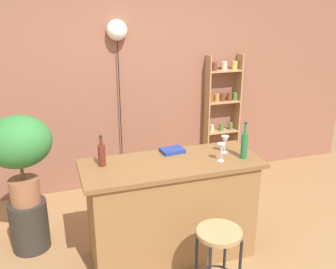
% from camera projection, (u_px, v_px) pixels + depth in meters
% --- Properties ---
extents(back_wall, '(6.40, 0.10, 2.80)m').
position_uv_depth(back_wall, '(129.00, 77.00, 4.69)').
color(back_wall, '#8C5642').
rests_on(back_wall, ground).
extents(kitchen_counter, '(1.59, 0.63, 0.95)m').
position_uv_depth(kitchen_counter, '(171.00, 209.00, 3.52)').
color(kitchen_counter, olive).
rests_on(kitchen_counter, ground).
extents(bar_stool, '(0.35, 0.35, 0.63)m').
position_uv_depth(bar_stool, '(218.00, 248.00, 2.98)').
color(bar_stool, black).
rests_on(bar_stool, ground).
extents(spice_shelf, '(0.46, 0.16, 1.64)m').
position_uv_depth(spice_shelf, '(222.00, 113.00, 5.09)').
color(spice_shelf, '#A87F51').
rests_on(spice_shelf, ground).
extents(plant_stool, '(0.36, 0.36, 0.50)m').
position_uv_depth(plant_stool, '(30.00, 225.00, 3.68)').
color(plant_stool, '#2D2823').
rests_on(plant_stool, ground).
extents(potted_plant, '(0.60, 0.54, 0.85)m').
position_uv_depth(potted_plant, '(19.00, 147.00, 3.41)').
color(potted_plant, '#935B3D').
rests_on(potted_plant, plant_stool).
extents(bottle_wine_red, '(0.06, 0.06, 0.34)m').
position_uv_depth(bottle_wine_red, '(244.00, 145.00, 3.40)').
color(bottle_wine_red, '#236638').
rests_on(bottle_wine_red, kitchen_counter).
extents(bottle_sauce_amber, '(0.07, 0.07, 0.27)m').
position_uv_depth(bottle_sauce_amber, '(102.00, 154.00, 3.26)').
color(bottle_sauce_amber, '#5B2319').
rests_on(bottle_sauce_amber, kitchen_counter).
extents(wine_glass_left, '(0.07, 0.07, 0.16)m').
position_uv_depth(wine_glass_left, '(225.00, 141.00, 3.53)').
color(wine_glass_left, silver).
rests_on(wine_glass_left, kitchen_counter).
extents(wine_glass_center, '(0.07, 0.07, 0.16)m').
position_uv_depth(wine_glass_center, '(221.00, 149.00, 3.35)').
color(wine_glass_center, silver).
rests_on(wine_glass_center, kitchen_counter).
extents(cookbook, '(0.23, 0.17, 0.03)m').
position_uv_depth(cookbook, '(172.00, 150.00, 3.57)').
color(cookbook, navy).
rests_on(cookbook, kitchen_counter).
extents(pendant_globe_light, '(0.24, 0.24, 2.09)m').
position_uv_depth(pendant_globe_light, '(117.00, 32.00, 4.37)').
color(pendant_globe_light, black).
rests_on(pendant_globe_light, ground).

